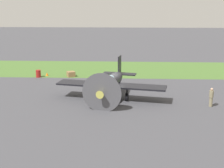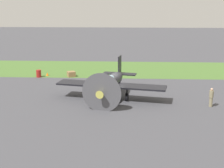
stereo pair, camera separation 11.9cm
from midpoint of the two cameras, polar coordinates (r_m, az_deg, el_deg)
The scene contains 7 objects.
ground_plane at distance 33.28m, azimuth -0.24°, elevation -1.76°, with size 160.00×160.00×0.00m, color #424247.
grass_verge at distance 45.19m, azimuth 0.54°, elevation 2.64°, with size 120.00×11.00×0.01m, color #476B2D.
airplane_lead at distance 31.37m, azimuth -0.18°, elevation 0.21°, with size 10.66×8.51×3.77m.
ground_crew_chief at distance 30.52m, azimuth 16.83°, elevation -2.15°, with size 0.38×0.63×1.73m.
fuel_drum at distance 41.38m, azimuth -12.81°, elevation 1.78°, with size 0.60×0.60×0.90m, color maroon.
supply_crate at distance 41.03m, azimuth -7.26°, elevation 1.74°, with size 0.90×0.90×0.64m, color olive.
runway_marker_cone at distance 41.98m, azimuth -11.36°, elevation 1.72°, with size 0.36×0.36×0.44m, color orange.
Camera 1 is at (-1.55, 31.89, 9.40)m, focal length 52.37 mm.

